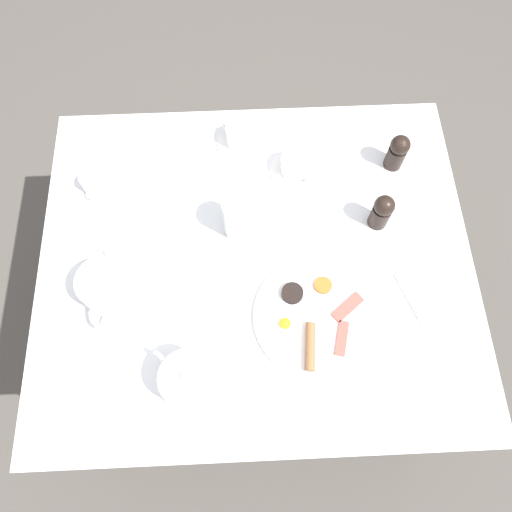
% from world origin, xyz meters
% --- Properties ---
extents(ground_plane, '(8.00, 8.00, 0.00)m').
position_xyz_m(ground_plane, '(0.00, 0.00, 0.00)').
color(ground_plane, '#4C4742').
extents(table, '(0.97, 1.13, 0.77)m').
position_xyz_m(table, '(0.00, 0.00, 0.70)').
color(table, silver).
rests_on(table, ground_plane).
extents(breakfast_plate, '(0.31, 0.31, 0.04)m').
position_xyz_m(breakfast_plate, '(0.17, 0.14, 0.78)').
color(breakfast_plate, white).
rests_on(breakfast_plate, table).
extents(teapot_near, '(0.21, 0.13, 0.12)m').
position_xyz_m(teapot_near, '(0.08, -0.37, 0.82)').
color(teapot_near, white).
rests_on(teapot_near, table).
extents(teapot_far, '(0.15, 0.17, 0.12)m').
position_xyz_m(teapot_far, '(0.31, -0.17, 0.82)').
color(teapot_far, white).
rests_on(teapot_far, table).
extents(teacup_with_saucer_left, '(0.14, 0.14, 0.06)m').
position_xyz_m(teacup_with_saucer_left, '(-0.26, 0.12, 0.80)').
color(teacup_with_saucer_left, white).
rests_on(teacup_with_saucer_left, table).
extents(teacup_with_saucer_right, '(0.14, 0.14, 0.06)m').
position_xyz_m(teacup_with_saucer_right, '(-0.37, -0.03, 0.80)').
color(teacup_with_saucer_right, white).
rests_on(teacup_with_saucer_right, table).
extents(water_glass_tall, '(0.08, 0.08, 0.13)m').
position_xyz_m(water_glass_tall, '(-0.09, -0.04, 0.84)').
color(water_glass_tall, white).
rests_on(water_glass_tall, table).
extents(creamer_jug, '(0.08, 0.06, 0.05)m').
position_xyz_m(creamer_jug, '(-0.23, -0.44, 0.80)').
color(creamer_jug, white).
rests_on(creamer_jug, table).
extents(pepper_grinder, '(0.05, 0.05, 0.12)m').
position_xyz_m(pepper_grinder, '(-0.28, 0.40, 0.83)').
color(pepper_grinder, black).
rests_on(pepper_grinder, table).
extents(salt_grinder, '(0.05, 0.05, 0.12)m').
position_xyz_m(salt_grinder, '(-0.09, 0.33, 0.83)').
color(salt_grinder, black).
rests_on(salt_grinder, table).
extents(napkin_folded, '(0.17, 0.16, 0.01)m').
position_xyz_m(napkin_folded, '(0.11, 0.43, 0.78)').
color(napkin_folded, white).
rests_on(napkin_folded, table).
extents(fork_by_plate, '(0.10, 0.15, 0.00)m').
position_xyz_m(fork_by_plate, '(0.09, -0.12, 0.77)').
color(fork_by_plate, silver).
rests_on(fork_by_plate, table).
extents(knife_by_plate, '(0.17, 0.14, 0.00)m').
position_xyz_m(knife_by_plate, '(-0.13, -0.22, 0.77)').
color(knife_by_plate, silver).
rests_on(knife_by_plate, table).
extents(spoon_for_tea, '(0.02, 0.17, 0.00)m').
position_xyz_m(spoon_for_tea, '(-0.37, -0.40, 0.77)').
color(spoon_for_tea, silver).
rests_on(spoon_for_tea, table).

